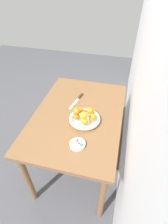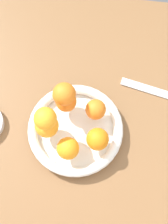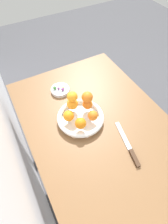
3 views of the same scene
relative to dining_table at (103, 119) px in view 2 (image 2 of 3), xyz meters
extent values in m
plane|color=#4C4C51|center=(0.00, 0.00, -0.65)|extent=(6.00, 6.00, 0.00)
cube|color=brown|center=(0.00, 0.00, 0.07)|extent=(1.10, 0.76, 0.04)
cylinder|color=white|center=(0.07, 0.08, 0.10)|extent=(0.21, 0.21, 0.01)
torus|color=white|center=(0.07, 0.08, 0.12)|extent=(0.26, 0.26, 0.03)
sphere|color=orange|center=(0.01, 0.11, 0.16)|extent=(0.06, 0.06, 0.06)
sphere|color=orange|center=(0.02, 0.03, 0.16)|extent=(0.05, 0.05, 0.05)
sphere|color=orange|center=(0.10, 0.01, 0.16)|extent=(0.06, 0.06, 0.06)
sphere|color=orange|center=(0.14, 0.09, 0.16)|extent=(0.06, 0.06, 0.06)
sphere|color=orange|center=(0.08, 0.14, 0.16)|extent=(0.06, 0.06, 0.06)
sphere|color=orange|center=(0.11, 0.02, 0.21)|extent=(0.06, 0.06, 0.06)
sphere|color=orange|center=(0.14, 0.09, 0.22)|extent=(0.06, 0.06, 0.06)
cube|color=silver|center=(-0.12, -0.07, 0.09)|extent=(0.17, 0.06, 0.01)
camera|label=1|loc=(1.09, 0.32, 1.11)|focal=28.00mm
camera|label=2|loc=(0.02, 0.32, 1.00)|focal=55.00mm
camera|label=3|loc=(-0.43, 0.32, 0.89)|focal=28.00mm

